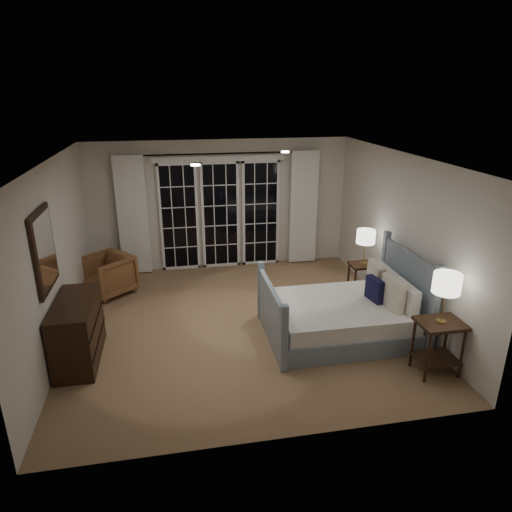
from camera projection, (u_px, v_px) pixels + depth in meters
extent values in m
plane|color=#906C4D|center=(241.00, 323.00, 6.98)|extent=(5.00, 5.00, 0.00)
plane|color=white|center=(238.00, 158.00, 6.12)|extent=(5.00, 5.00, 0.00)
cube|color=beige|center=(56.00, 257.00, 6.12)|extent=(0.02, 5.00, 2.50)
cube|color=beige|center=(401.00, 236.00, 6.99)|extent=(0.02, 5.00, 2.50)
cube|color=beige|center=(220.00, 205.00, 8.86)|extent=(5.00, 0.02, 2.50)
cube|color=beige|center=(280.00, 332.00, 4.25)|extent=(5.00, 0.02, 2.50)
cube|color=black|center=(179.00, 218.00, 8.76)|extent=(0.66, 0.02, 2.02)
cube|color=black|center=(220.00, 216.00, 8.90)|extent=(0.66, 0.02, 2.02)
cube|color=black|center=(261.00, 214.00, 9.04)|extent=(0.66, 0.02, 2.02)
cube|color=white|center=(219.00, 159.00, 8.51)|extent=(2.50, 0.04, 0.10)
cylinder|color=black|center=(219.00, 154.00, 8.42)|extent=(3.50, 0.03, 0.03)
cube|color=silver|center=(133.00, 216.00, 8.50)|extent=(0.55, 0.10, 2.25)
cube|color=silver|center=(303.00, 208.00, 9.07)|extent=(0.55, 0.10, 2.25)
cylinder|color=white|center=(285.00, 152.00, 6.82)|extent=(0.12, 0.12, 0.01)
cylinder|color=white|center=(195.00, 165.00, 5.65)|extent=(0.12, 0.12, 0.01)
cube|color=gray|center=(338.00, 326.00, 6.62)|extent=(1.89, 1.48, 0.28)
cube|color=silver|center=(340.00, 310.00, 6.54)|extent=(1.83, 1.42, 0.23)
cube|color=gray|center=(406.00, 292.00, 6.64)|extent=(0.06, 1.48, 1.20)
cube|color=gray|center=(271.00, 315.00, 6.35)|extent=(0.06, 1.48, 0.83)
cube|color=silver|center=(405.00, 296.00, 6.28)|extent=(0.14, 0.60, 0.36)
cube|color=silver|center=(384.00, 279.00, 6.87)|extent=(0.14, 0.60, 0.36)
cube|color=beige|center=(393.00, 293.00, 6.27)|extent=(0.16, 0.46, 0.45)
cube|color=beige|center=(376.00, 278.00, 6.79)|extent=(0.16, 0.46, 0.45)
cube|color=#131233|center=(374.00, 289.00, 6.53)|extent=(0.15, 0.35, 0.34)
cube|color=black|center=(441.00, 323.00, 5.56)|extent=(0.55, 0.44, 0.04)
cube|color=black|center=(435.00, 358.00, 5.73)|extent=(0.50, 0.39, 0.03)
cylinder|color=black|center=(427.00, 358.00, 5.48)|extent=(0.04, 0.04, 0.68)
cylinder|color=black|center=(462.00, 354.00, 5.56)|extent=(0.04, 0.04, 0.68)
cylinder|color=black|center=(413.00, 343.00, 5.80)|extent=(0.04, 0.04, 0.68)
cylinder|color=black|center=(446.00, 339.00, 5.88)|extent=(0.04, 0.04, 0.68)
cube|color=black|center=(363.00, 265.00, 7.72)|extent=(0.46, 0.36, 0.04)
cube|color=black|center=(361.00, 287.00, 7.86)|extent=(0.42, 0.33, 0.03)
cylinder|color=black|center=(355.00, 285.00, 7.65)|extent=(0.04, 0.04, 0.57)
cylinder|color=black|center=(376.00, 283.00, 7.72)|extent=(0.04, 0.04, 0.57)
cylinder|color=black|center=(348.00, 278.00, 7.92)|extent=(0.04, 0.04, 0.57)
cylinder|color=black|center=(369.00, 277.00, 7.99)|extent=(0.04, 0.04, 0.57)
cylinder|color=#A98843|center=(441.00, 321.00, 5.55)|extent=(0.12, 0.12, 0.02)
cylinder|color=#A98843|center=(443.00, 307.00, 5.48)|extent=(0.02, 0.02, 0.37)
cylinder|color=white|center=(447.00, 283.00, 5.37)|extent=(0.33, 0.33, 0.24)
cylinder|color=#A98843|center=(364.00, 263.00, 7.71)|extent=(0.12, 0.12, 0.02)
cylinder|color=#A98843|center=(364.00, 253.00, 7.64)|extent=(0.02, 0.02, 0.35)
cylinder|color=white|center=(366.00, 237.00, 7.54)|extent=(0.31, 0.31, 0.23)
imported|color=brown|center=(107.00, 275.00, 7.88)|extent=(1.07, 1.07, 0.70)
cube|color=black|center=(78.00, 331.00, 5.92)|extent=(0.50, 1.19, 0.84)
cube|color=black|center=(99.00, 339.00, 6.01)|extent=(0.01, 1.17, 0.01)
cube|color=black|center=(97.00, 320.00, 5.92)|extent=(0.01, 1.17, 0.01)
cube|color=black|center=(44.00, 250.00, 5.49)|extent=(0.04, 0.85, 1.00)
cube|color=white|center=(46.00, 250.00, 5.49)|extent=(0.01, 0.73, 0.88)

